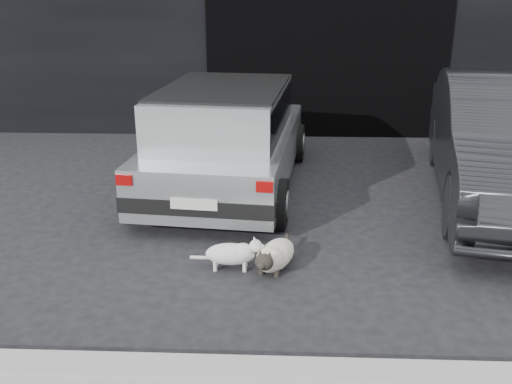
{
  "coord_description": "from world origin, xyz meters",
  "views": [
    {
      "loc": [
        0.23,
        -5.71,
        2.47
      ],
      "look_at": [
        0.0,
        -0.31,
        0.51
      ],
      "focal_mm": 40.0,
      "sensor_mm": 36.0,
      "label": 1
    }
  ],
  "objects_px": {
    "silver_hatchback": "(227,133)",
    "cat_white": "(234,253)",
    "second_car": "(510,141)",
    "cat_siamese": "(274,256)"
  },
  "relations": [
    {
      "from": "second_car",
      "to": "cat_white",
      "type": "relative_size",
      "value": 6.56
    },
    {
      "from": "silver_hatchback",
      "to": "cat_siamese",
      "type": "xyz_separation_m",
      "value": [
        0.63,
        -2.25,
        -0.59
      ]
    },
    {
      "from": "second_car",
      "to": "cat_white",
      "type": "xyz_separation_m",
      "value": [
        -3.13,
        -1.92,
        -0.59
      ]
    },
    {
      "from": "silver_hatchback",
      "to": "cat_siamese",
      "type": "bearing_deg",
      "value": -68.41
    },
    {
      "from": "cat_siamese",
      "to": "cat_white",
      "type": "distance_m",
      "value": 0.37
    },
    {
      "from": "silver_hatchback",
      "to": "cat_white",
      "type": "height_order",
      "value": "silver_hatchback"
    },
    {
      "from": "second_car",
      "to": "cat_siamese",
      "type": "bearing_deg",
      "value": -134.4
    },
    {
      "from": "silver_hatchback",
      "to": "cat_white",
      "type": "distance_m",
      "value": 2.32
    },
    {
      "from": "second_car",
      "to": "cat_siamese",
      "type": "xyz_separation_m",
      "value": [
        -2.76,
        -1.93,
        -0.6
      ]
    },
    {
      "from": "second_car",
      "to": "cat_siamese",
      "type": "relative_size",
      "value": 5.3
    }
  ]
}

